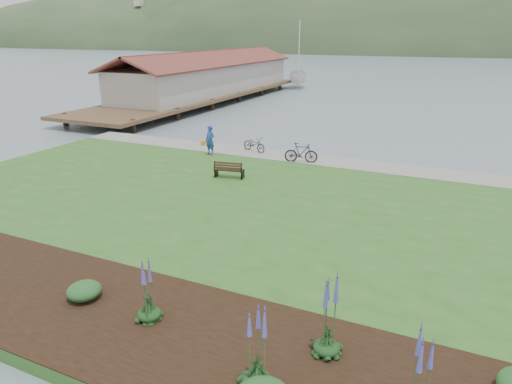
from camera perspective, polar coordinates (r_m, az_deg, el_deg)
ground at (r=20.04m, az=3.87°, el=-2.14°), size 600.00×600.00×0.00m
lawn at (r=18.24m, az=1.61°, el=-3.66°), size 34.00×20.00×0.40m
shoreline_path at (r=26.15m, az=9.37°, el=3.78°), size 34.00×2.20×0.03m
garden_bed at (r=10.91m, az=-0.23°, el=-19.96°), size 24.00×4.40×0.04m
pier_pavilion at (r=52.44m, az=-5.92°, el=14.16°), size 8.00×36.00×5.40m
park_bench at (r=22.84m, az=-3.42°, el=2.84°), size 1.52×0.84×0.90m
person at (r=27.19m, az=-5.76°, el=6.75°), size 0.83×0.65×2.06m
bicycle_a at (r=27.96m, az=-0.23°, el=6.00°), size 1.19×1.87×0.92m
bicycle_b at (r=25.65m, az=5.65°, el=4.89°), size 0.98×1.92×1.11m
sailboat at (r=65.24m, az=5.26°, el=12.86°), size 13.96×14.07×28.29m
pannier at (r=29.71m, az=-6.61°, el=6.07°), size 0.19×0.29×0.31m
echium_0 at (r=9.69m, az=0.09°, el=-19.56°), size 0.62×0.62×2.14m
echium_1 at (r=10.57m, az=9.02°, el=-15.43°), size 0.62×0.62×2.36m
echium_4 at (r=11.89m, az=-13.45°, el=-11.90°), size 0.62×0.62×1.96m
shrub_0 at (r=13.56m, az=-20.70°, el=-11.46°), size 0.93×0.93×0.46m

